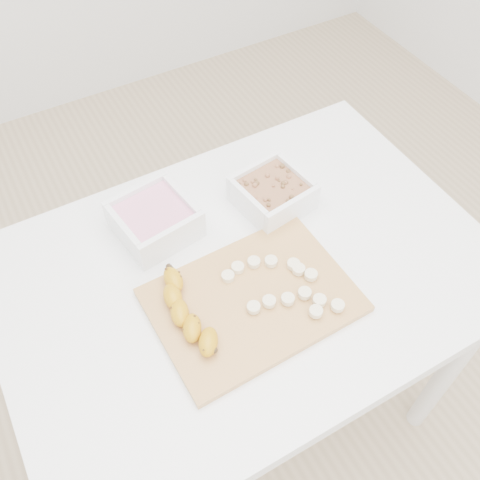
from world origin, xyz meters
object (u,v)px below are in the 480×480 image
bowl_yogurt (155,219)px  banana (188,313)px  table (247,294)px  cutting_board (252,300)px  bowl_granola (273,193)px

bowl_yogurt → banana: size_ratio=0.88×
table → banana: banana is taller
cutting_board → banana: bearing=170.3°
table → bowl_granola: 0.23m
bowl_yogurt → bowl_granola: bowl_yogurt is taller
bowl_granola → cutting_board: bearing=-129.7°
table → bowl_yogurt: size_ratio=5.70×
table → banana: bearing=-161.3°
table → cutting_board: 0.13m
bowl_granola → cutting_board: bowl_granola is taller
bowl_granola → banana: bearing=-148.4°
banana → bowl_yogurt: bearing=93.5°
table → banana: (-0.16, -0.05, 0.13)m
bowl_granola → table: bearing=-137.0°
banana → bowl_granola: bearing=44.0°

